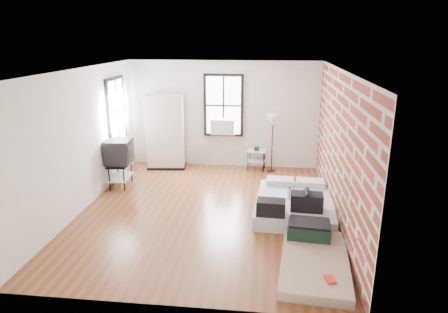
# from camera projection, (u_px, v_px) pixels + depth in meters

# --- Properties ---
(ground) EXTENTS (6.00, 6.00, 0.00)m
(ground) POSITION_uv_depth(u_px,v_px,m) (207.00, 211.00, 8.08)
(ground) COLOR brown
(ground) RESTS_ON ground
(room_shell) EXTENTS (5.02, 6.02, 2.80)m
(room_shell) POSITION_uv_depth(u_px,v_px,m) (220.00, 123.00, 7.90)
(room_shell) COLOR silver
(room_shell) RESTS_ON ground
(mattress_main) EXTENTS (1.61, 2.12, 0.65)m
(mattress_main) POSITION_uv_depth(u_px,v_px,m) (294.00, 204.00, 7.97)
(mattress_main) COLOR white
(mattress_main) RESTS_ON ground
(mattress_bare) EXTENTS (1.18, 1.99, 0.41)m
(mattress_bare) POSITION_uv_depth(u_px,v_px,m) (313.00, 254.00, 6.24)
(mattress_bare) COLOR tan
(mattress_bare) RESTS_ON ground
(wardrobe) EXTENTS (1.05, 0.68, 1.96)m
(wardrobe) POSITION_uv_depth(u_px,v_px,m) (166.00, 132.00, 10.48)
(wardrobe) COLOR black
(wardrobe) RESTS_ON ground
(side_table) EXTENTS (0.50, 0.41, 0.62)m
(side_table) POSITION_uv_depth(u_px,v_px,m) (256.00, 155.00, 10.45)
(side_table) COLOR black
(side_table) RESTS_ON ground
(floor_lamp) EXTENTS (0.32, 0.32, 1.50)m
(floor_lamp) POSITION_uv_depth(u_px,v_px,m) (273.00, 123.00, 10.09)
(floor_lamp) COLOR #321C10
(floor_lamp) RESTS_ON ground
(tv_stand) EXTENTS (0.61, 0.83, 1.12)m
(tv_stand) POSITION_uv_depth(u_px,v_px,m) (119.00, 153.00, 9.18)
(tv_stand) COLOR black
(tv_stand) RESTS_ON ground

